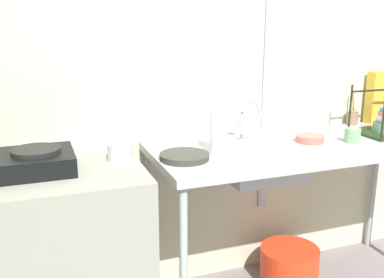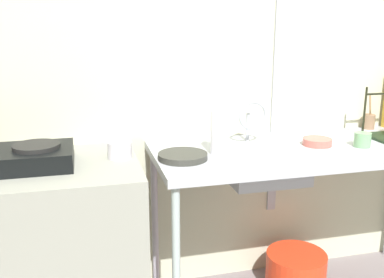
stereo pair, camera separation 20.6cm
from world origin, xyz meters
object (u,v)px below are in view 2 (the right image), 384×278
(stove, at_px, (3,158))
(bucket_on_floor, at_px, (296,272))
(sink_basin, at_px, (265,165))
(faucet, at_px, (252,117))
(bottle_by_sink, at_px, (218,131))
(frying_pan, at_px, (183,156))
(cup_by_rack, at_px, (362,140))
(percolator, at_px, (119,142))
(utensil_jar, at_px, (369,121))
(small_bowl_on_drainboard, at_px, (317,142))

(stove, distance_m, bucket_on_floor, 1.66)
(sink_basin, xyz_separation_m, bucket_on_floor, (0.24, 0.06, -0.67))
(sink_basin, distance_m, faucet, 0.25)
(stove, relative_size, bottle_by_sink, 2.30)
(sink_basin, bearing_deg, bottle_by_sink, -176.23)
(frying_pan, height_order, cup_by_rack, cup_by_rack)
(sink_basin, height_order, bottle_by_sink, bottle_by_sink)
(percolator, xyz_separation_m, sink_basin, (0.71, -0.04, -0.16))
(frying_pan, bearing_deg, utensil_jar, 14.91)
(percolator, distance_m, frying_pan, 0.30)
(small_bowl_on_drainboard, distance_m, bucket_on_floor, 0.77)
(frying_pan, height_order, small_bowl_on_drainboard, small_bowl_on_drainboard)
(small_bowl_on_drainboard, xyz_separation_m, utensil_jar, (0.49, 0.26, 0.03))
(bottle_by_sink, bearing_deg, sink_basin, 3.77)
(small_bowl_on_drainboard, bearing_deg, faucet, 161.50)
(sink_basin, distance_m, frying_pan, 0.45)
(cup_by_rack, bearing_deg, faucet, 160.22)
(frying_pan, relative_size, small_bowl_on_drainboard, 1.55)
(bottle_by_sink, bearing_deg, utensil_jar, 15.43)
(faucet, bearing_deg, stove, -174.55)
(frying_pan, relative_size, utensil_jar, 1.09)
(small_bowl_on_drainboard, height_order, utensil_jar, utensil_jar)
(stove, bearing_deg, sink_basin, -0.15)
(sink_basin, height_order, cup_by_rack, cup_by_rack)
(small_bowl_on_drainboard, height_order, bottle_by_sink, bottle_by_sink)
(frying_pan, xyz_separation_m, utensil_jar, (1.21, 0.32, 0.03))
(percolator, distance_m, faucet, 0.69)
(small_bowl_on_drainboard, bearing_deg, frying_pan, -174.91)
(cup_by_rack, distance_m, utensil_jar, 0.44)
(faucet, xyz_separation_m, bottle_by_sink, (-0.23, -0.13, -0.03))
(bottle_by_sink, bearing_deg, stove, 178.80)
(utensil_jar, xyz_separation_m, bucket_on_floor, (-0.53, -0.21, -0.80))
(percolator, xyz_separation_m, faucet, (0.68, 0.08, 0.07))
(faucet, height_order, cup_by_rack, faucet)
(stove, bearing_deg, frying_pan, -4.23)
(frying_pan, xyz_separation_m, small_bowl_on_drainboard, (0.72, 0.06, 0.00))
(utensil_jar, bearing_deg, frying_pan, -165.09)
(frying_pan, distance_m, small_bowl_on_drainboard, 0.72)
(sink_basin, relative_size, faucet, 1.68)
(sink_basin, bearing_deg, frying_pan, -172.90)
(bucket_on_floor, bearing_deg, frying_pan, -170.61)
(cup_by_rack, bearing_deg, stove, 177.48)
(small_bowl_on_drainboard, relative_size, utensil_jar, 0.70)
(utensil_jar, bearing_deg, bottle_by_sink, -164.57)
(cup_by_rack, relative_size, utensil_jar, 0.40)
(faucet, distance_m, bucket_on_floor, 0.94)
(frying_pan, relative_size, bucket_on_floor, 0.68)
(percolator, distance_m, small_bowl_on_drainboard, 1.00)
(faucet, xyz_separation_m, frying_pan, (-0.41, -0.17, -0.13))
(faucet, bearing_deg, bottle_by_sink, -149.68)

